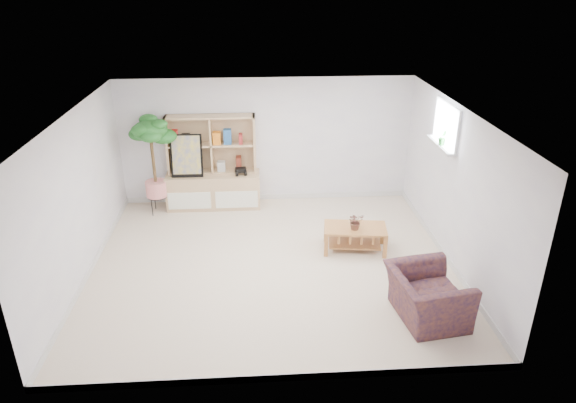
{
  "coord_description": "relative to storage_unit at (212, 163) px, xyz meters",
  "views": [
    {
      "loc": [
        -0.21,
        -6.85,
        4.16
      ],
      "look_at": [
        0.26,
        0.23,
        0.96
      ],
      "focal_mm": 32.0,
      "sensor_mm": 36.0,
      "label": 1
    }
  ],
  "objects": [
    {
      "name": "poster",
      "position": [
        -0.45,
        -0.08,
        0.18
      ],
      "size": [
        0.58,
        0.14,
        0.8
      ],
      "primitive_type": null,
      "rotation": [
        0.0,
        0.0,
        -0.01
      ],
      "color": "yellow",
      "rests_on": "storage_unit"
    },
    {
      "name": "baseboard",
      "position": [
        1.02,
        -2.24,
        -0.83
      ],
      "size": [
        5.5,
        5.0,
        0.1
      ],
      "primitive_type": null,
      "color": "silver",
      "rests_on": "floor"
    },
    {
      "name": "table_plant",
      "position": [
        2.37,
        -1.93,
        -0.33
      ],
      "size": [
        0.29,
        0.26,
        0.28
      ],
      "primitive_type": "imported",
      "rotation": [
        0.0,
        0.0,
        0.19
      ],
      "color": "#19631F",
      "rests_on": "coffee_table"
    },
    {
      "name": "ceiling",
      "position": [
        1.02,
        -2.24,
        1.52
      ],
      "size": [
        5.5,
        5.0,
        0.01
      ],
      "primitive_type": "cube",
      "color": "white",
      "rests_on": "walls"
    },
    {
      "name": "storage_unit",
      "position": [
        0.0,
        0.0,
        0.0
      ],
      "size": [
        1.75,
        0.59,
        1.75
      ],
      "primitive_type": null,
      "color": "tan",
      "rests_on": "floor"
    },
    {
      "name": "toy_truck",
      "position": [
        0.53,
        -0.07,
        -0.14
      ],
      "size": [
        0.32,
        0.24,
        0.16
      ],
      "primitive_type": null,
      "rotation": [
        0.0,
        0.0,
        0.12
      ],
      "color": "black",
      "rests_on": "storage_unit"
    },
    {
      "name": "coffee_table",
      "position": [
        2.38,
        -1.87,
        -0.68
      ],
      "size": [
        1.05,
        0.66,
        0.4
      ],
      "primitive_type": null,
      "rotation": [
        0.0,
        0.0,
        -0.13
      ],
      "color": "#9A5B2A",
      "rests_on": "floor"
    },
    {
      "name": "walls",
      "position": [
        1.02,
        -2.24,
        0.32
      ],
      "size": [
        5.51,
        5.01,
        2.4
      ],
      "color": "white",
      "rests_on": "floor"
    },
    {
      "name": "floor",
      "position": [
        1.02,
        -2.24,
        -0.88
      ],
      "size": [
        5.5,
        5.0,
        0.01
      ],
      "primitive_type": "cube",
      "color": "silver",
      "rests_on": "ground"
    },
    {
      "name": "window_sill",
      "position": [
        3.69,
        -1.64,
        0.8
      ],
      "size": [
        0.14,
        1.0,
        0.04
      ],
      "primitive_type": "cube",
      "color": "silver",
      "rests_on": "walls"
    },
    {
      "name": "floor_tree",
      "position": [
        -1.03,
        -0.23,
        0.04
      ],
      "size": [
        0.69,
        0.69,
        1.84
      ],
      "primitive_type": null,
      "rotation": [
        0.0,
        0.0,
        -0.01
      ],
      "color": "#1B6125",
      "rests_on": "floor"
    },
    {
      "name": "window",
      "position": [
        3.75,
        -1.64,
        1.12
      ],
      "size": [
        0.1,
        0.98,
        0.68
      ],
      "primitive_type": null,
      "color": "#AEC1E6",
      "rests_on": "walls"
    },
    {
      "name": "sill_plant",
      "position": [
        3.69,
        -1.69,
        0.95
      ],
      "size": [
        0.14,
        0.12,
        0.25
      ],
      "primitive_type": "imported",
      "rotation": [
        0.0,
        0.0,
        -0.06
      ],
      "color": "#1B6125",
      "rests_on": "window_sill"
    },
    {
      "name": "armchair",
      "position": [
        2.98,
        -3.7,
        -0.5
      ],
      "size": [
        1.01,
        1.12,
        0.75
      ],
      "primitive_type": "imported",
      "rotation": [
        0.0,
        0.0,
        1.72
      ],
      "color": "#131236",
      "rests_on": "floor"
    }
  ]
}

